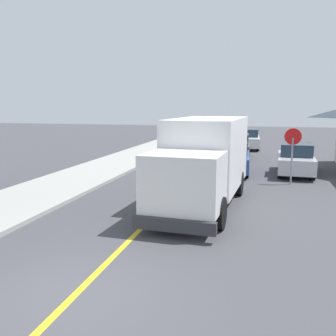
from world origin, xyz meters
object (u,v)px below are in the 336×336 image
object	(u,v)px
box_truck	(204,158)
stop_sign	(293,145)
parked_car_near	(232,158)
parked_van_across	(296,160)
parked_car_far	(248,140)
parked_car_mid	(237,147)

from	to	relation	value
box_truck	stop_sign	xyz separation A→B (m)	(3.40, 4.68, 0.09)
parked_car_near	parked_van_across	bearing A→B (deg)	5.07
parked_car_near	stop_sign	distance (m)	3.98
parked_car_near	parked_van_across	world-z (taller)	same
parked_car_near	parked_car_far	xyz separation A→B (m)	(0.37, 11.66, 0.00)
parked_van_across	parked_car_near	bearing A→B (deg)	-174.93
parked_car_near	stop_sign	xyz separation A→B (m)	(2.94, -2.46, 1.06)
parked_car_mid	stop_sign	xyz separation A→B (m)	(3.12, -8.33, 1.06)
parked_car_far	stop_sign	distance (m)	14.39
parked_car_mid	stop_sign	world-z (taller)	stop_sign
parked_car_mid	parked_van_across	xyz separation A→B (m)	(3.52, -5.58, 0.00)
parked_van_across	stop_sign	xyz separation A→B (m)	(-0.40, -2.76, 1.06)
stop_sign	parked_car_mid	bearing A→B (deg)	110.50
box_truck	parked_car_far	bearing A→B (deg)	87.48
parked_car_far	parked_van_across	distance (m)	11.74
parked_van_across	parked_car_mid	bearing A→B (deg)	122.24
parked_van_across	stop_sign	world-z (taller)	stop_sign
parked_car_near	parked_car_mid	xyz separation A→B (m)	(-0.18, 5.87, 0.00)
parked_car_mid	parked_van_across	world-z (taller)	same
parked_car_far	parked_car_near	bearing A→B (deg)	-91.80
parked_car_far	stop_sign	xyz separation A→B (m)	(2.57, -14.12, 1.06)
box_truck	parked_car_mid	world-z (taller)	box_truck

